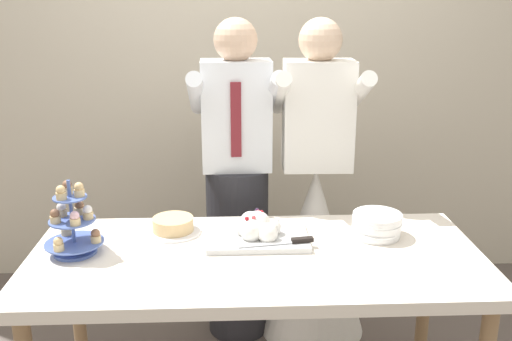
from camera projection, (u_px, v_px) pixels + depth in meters
name	position (u px, v px, depth m)	size (l,w,h in m)	color
rear_wall	(246.00, 48.00, 3.43)	(5.20, 0.10, 2.90)	beige
dessert_table	(256.00, 271.00, 2.27)	(1.80, 0.80, 0.78)	silver
cupcake_stand	(73.00, 224.00, 2.22)	(0.23, 0.23, 0.31)	#4C66B2
main_cake_tray	(257.00, 230.00, 2.37)	(0.43, 0.31, 0.13)	silver
plate_stack	(376.00, 225.00, 2.41)	(0.21, 0.21, 0.10)	white
round_cake	(173.00, 226.00, 2.44)	(0.24, 0.24, 0.07)	white
person_groom	(237.00, 200.00, 2.92)	(0.47, 0.50, 1.66)	#232328
person_bride	(314.00, 230.00, 2.97)	(0.56, 0.56, 1.66)	white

